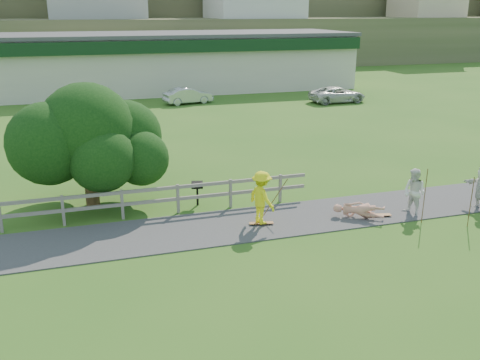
{
  "coord_description": "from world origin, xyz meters",
  "views": [
    {
      "loc": [
        -5.32,
        -14.87,
        7.15
      ],
      "look_at": [
        -0.03,
        2.0,
        1.48
      ],
      "focal_mm": 40.0,
      "sensor_mm": 36.0,
      "label": 1
    }
  ],
  "objects_px": {
    "spectator_a": "(414,192)",
    "skater_fallen": "(359,210)",
    "car_silver": "(188,96)",
    "car_white": "(337,95)",
    "bbq": "(197,194)",
    "tree": "(89,157)",
    "skater_rider": "(262,200)"
  },
  "relations": [
    {
      "from": "spectator_a",
      "to": "skater_fallen",
      "type": "bearing_deg",
      "value": -115.94
    },
    {
      "from": "spectator_a",
      "to": "car_silver",
      "type": "relative_size",
      "value": 0.45
    },
    {
      "from": "skater_fallen",
      "to": "spectator_a",
      "type": "relative_size",
      "value": 1.03
    },
    {
      "from": "car_silver",
      "to": "car_white",
      "type": "height_order",
      "value": "car_silver"
    },
    {
      "from": "spectator_a",
      "to": "car_white",
      "type": "xyz_separation_m",
      "value": [
        8.78,
        22.96,
        -0.24
      ]
    },
    {
      "from": "spectator_a",
      "to": "car_silver",
      "type": "distance_m",
      "value": 26.09
    },
    {
      "from": "skater_fallen",
      "to": "bbq",
      "type": "height_order",
      "value": "bbq"
    },
    {
      "from": "tree",
      "to": "bbq",
      "type": "height_order",
      "value": "tree"
    },
    {
      "from": "spectator_a",
      "to": "car_white",
      "type": "bearing_deg",
      "value": 139.81
    },
    {
      "from": "spectator_a",
      "to": "car_silver",
      "type": "height_order",
      "value": "spectator_a"
    },
    {
      "from": "car_white",
      "to": "tree",
      "type": "height_order",
      "value": "tree"
    },
    {
      "from": "skater_fallen",
      "to": "car_silver",
      "type": "bearing_deg",
      "value": 35.55
    },
    {
      "from": "car_silver",
      "to": "bbq",
      "type": "xyz_separation_m",
      "value": [
        -4.48,
        -22.63,
        -0.17
      ]
    },
    {
      "from": "car_white",
      "to": "car_silver",
      "type": "bearing_deg",
      "value": 72.76
    },
    {
      "from": "skater_rider",
      "to": "bbq",
      "type": "relative_size",
      "value": 1.99
    },
    {
      "from": "car_silver",
      "to": "skater_rider",
      "type": "bearing_deg",
      "value": 162.22
    },
    {
      "from": "car_silver",
      "to": "car_white",
      "type": "bearing_deg",
      "value": -115.9
    },
    {
      "from": "skater_fallen",
      "to": "skater_rider",
      "type": "bearing_deg",
      "value": 116.74
    },
    {
      "from": "tree",
      "to": "spectator_a",
      "type": "bearing_deg",
      "value": -22.44
    },
    {
      "from": "skater_fallen",
      "to": "bbq",
      "type": "distance_m",
      "value": 6.01
    },
    {
      "from": "skater_rider",
      "to": "car_white",
      "type": "relative_size",
      "value": 0.41
    },
    {
      "from": "skater_rider",
      "to": "tree",
      "type": "height_order",
      "value": "tree"
    },
    {
      "from": "car_silver",
      "to": "bbq",
      "type": "height_order",
      "value": "car_silver"
    },
    {
      "from": "bbq",
      "to": "skater_rider",
      "type": "bearing_deg",
      "value": -44.6
    },
    {
      "from": "car_white",
      "to": "bbq",
      "type": "distance_m",
      "value": 25.35
    },
    {
      "from": "skater_rider",
      "to": "car_silver",
      "type": "distance_m",
      "value": 25.41
    },
    {
      "from": "spectator_a",
      "to": "bbq",
      "type": "xyz_separation_m",
      "value": [
        -7.23,
        3.31,
        -0.4
      ]
    },
    {
      "from": "skater_rider",
      "to": "car_silver",
      "type": "relative_size",
      "value": 0.48
    },
    {
      "from": "spectator_a",
      "to": "skater_rider",
      "type": "bearing_deg",
      "value": -116.33
    },
    {
      "from": "skater_fallen",
      "to": "bbq",
      "type": "bearing_deg",
      "value": 93.27
    },
    {
      "from": "skater_rider",
      "to": "bbq",
      "type": "xyz_separation_m",
      "value": [
        -1.65,
        2.62,
        -0.46
      ]
    },
    {
      "from": "car_white",
      "to": "bbq",
      "type": "bearing_deg",
      "value": 138.09
    }
  ]
}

